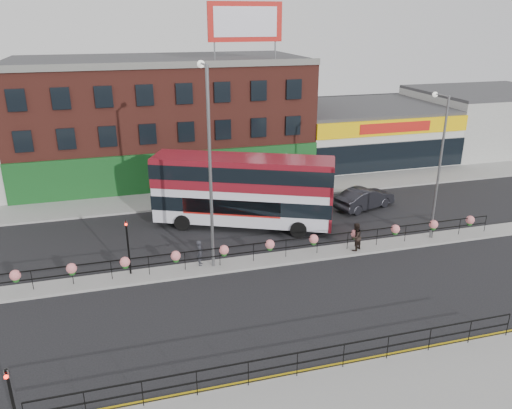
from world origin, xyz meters
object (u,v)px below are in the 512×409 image
object	(u,v)px
car	(365,198)
lamp_column_east	(439,156)
pedestrian_a	(200,253)
double_decker_bus	(243,185)
pedestrian_b	(356,237)
lamp_column_west	(209,151)

from	to	relation	value
car	lamp_column_east	size ratio (longest dim) A/B	0.56
pedestrian_a	double_decker_bus	bearing A→B (deg)	-21.79
double_decker_bus	pedestrian_b	world-z (taller)	double_decker_bus
car	pedestrian_b	world-z (taller)	pedestrian_b
lamp_column_west	lamp_column_east	xyz separation A→B (m)	(14.34, 0.01, -1.27)
double_decker_bus	lamp_column_east	xyz separation A→B (m)	(11.11, -5.22, 2.55)
double_decker_bus	lamp_column_east	size ratio (longest dim) A/B	1.33
car	lamp_column_west	size ratio (longest dim) A/B	0.46
double_decker_bus	car	distance (m)	9.89
lamp_column_east	pedestrian_a	bearing A→B (deg)	179.93
double_decker_bus	lamp_column_west	xyz separation A→B (m)	(-3.23, -5.23, 3.83)
pedestrian_b	lamp_column_west	world-z (taller)	lamp_column_west
pedestrian_a	pedestrian_b	bearing A→B (deg)	-78.70
pedestrian_a	lamp_column_east	world-z (taller)	lamp_column_east
double_decker_bus	pedestrian_a	bearing A→B (deg)	-127.07
car	pedestrian_a	size ratio (longest dim) A/B	3.37
pedestrian_b	lamp_column_west	distance (m)	10.52
pedestrian_a	lamp_column_west	distance (m)	5.97
pedestrian_a	lamp_column_east	xyz separation A→B (m)	(15.05, -0.02, 4.65)
pedestrian_b	double_decker_bus	bearing A→B (deg)	-77.54
lamp_column_west	pedestrian_b	bearing A→B (deg)	-4.12
double_decker_bus	lamp_column_west	bearing A→B (deg)	-121.68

